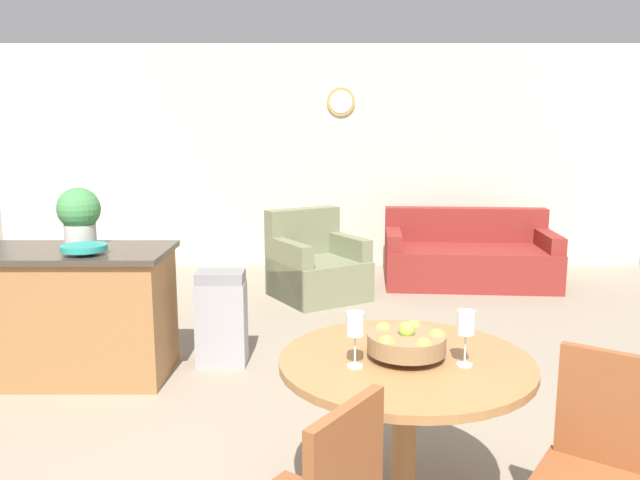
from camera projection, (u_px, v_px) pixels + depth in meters
wall_back at (324, 158)px, 7.66m from camera, size 8.00×0.09×2.70m
dining_table at (407, 398)px, 2.61m from camera, size 1.06×1.06×0.77m
dining_chair_near_right at (603, 467)px, 2.26m from camera, size 0.58×0.58×0.90m
fruit_bowl at (408, 342)px, 2.57m from camera, size 0.32×0.32×0.16m
wine_glass_left at (357, 326)px, 2.46m from camera, size 0.07×0.07×0.23m
wine_glass_right at (468, 325)px, 2.47m from camera, size 0.07×0.07×0.23m
kitchen_island at (72, 313)px, 4.30m from camera, size 1.40×0.72×0.90m
teal_bowl at (86, 248)px, 4.06m from camera, size 0.29×0.29×0.06m
potted_plant at (81, 214)px, 4.32m from camera, size 0.29×0.29×0.41m
trash_bin at (223, 318)px, 4.53m from camera, size 0.36×0.24×0.70m
couch at (470, 258)px, 6.93m from camera, size 1.90×1.08×0.81m
armchair at (318, 268)px, 6.36m from camera, size 1.12×1.13×0.88m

